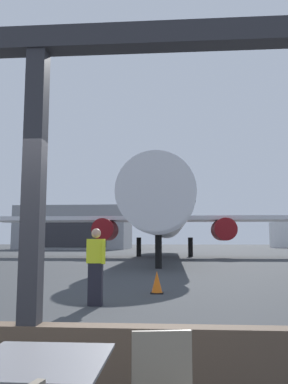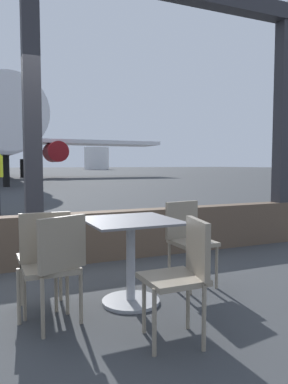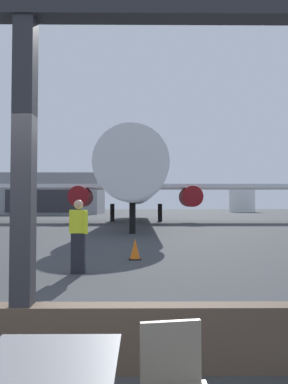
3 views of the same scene
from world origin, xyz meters
TOP-DOWN VIEW (x-y plane):
  - window_frame at (0.00, 0.00)m, footprint 7.94×0.24m
  - dining_table at (0.64, -1.55)m, footprint 0.78×0.78m
  - cafe_chair_window_left at (-0.11, -1.47)m, footprint 0.41×0.41m
  - cafe_chair_window_right at (1.37, -1.31)m, footprint 0.44×0.44m
  - cafe_chair_aisle_left at (-0.07, -1.78)m, footprint 0.50×0.50m
  - cafe_chair_aisle_right at (0.71, -2.36)m, footprint 0.46×0.46m
  - traffic_cone at (0.98, 7.26)m, footprint 0.36×0.36m
  - fuel_storage_tank at (25.33, 82.99)m, footprint 6.04×6.04m

SIDE VIEW (x-z plane):
  - traffic_cone at x=0.98m, z-range -0.02..0.60m
  - dining_table at x=0.64m, z-range 0.06..0.82m
  - cafe_chair_aisle_left at x=-0.07m, z-range 0.09..0.95m
  - cafe_chair_window_left at x=-0.11m, z-range 0.09..0.95m
  - cafe_chair_aisle_right at x=0.71m, z-range 0.09..0.95m
  - cafe_chair_window_right at x=1.37m, z-range 0.09..0.95m
  - window_frame at x=0.00m, z-range -0.54..3.19m
  - fuel_storage_tank at x=25.33m, z-range 0.00..5.42m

